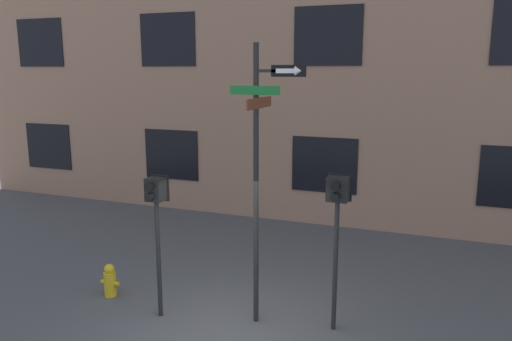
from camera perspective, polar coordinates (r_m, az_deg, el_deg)
street_sign_pole at (r=8.11m, az=0.40°, el=0.49°), size 1.24×1.08×4.70m
pedestrian_signal_left at (r=8.66m, az=-11.34°, el=-4.26°), size 0.35×0.40×2.53m
pedestrian_signal_right at (r=8.11m, az=9.26°, el=-4.36°), size 0.40×0.40×2.65m
fire_hydrant at (r=10.20m, az=-16.35°, el=-11.99°), size 0.39×0.23×0.64m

